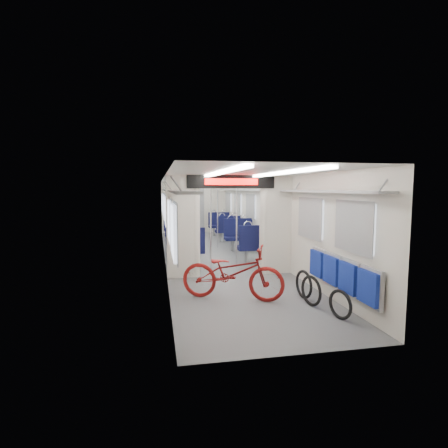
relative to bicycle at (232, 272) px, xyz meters
name	(u,v)px	position (x,y,z in m)	size (l,w,h in m)	color
carriage	(217,206)	(0.33, 3.50, 1.01)	(12.00, 12.02, 2.31)	#515456
bicycle	(232,272)	(0.00, 0.00, 0.00)	(0.65, 1.88, 0.99)	maroon
flip_bench	(340,274)	(1.69, -0.77, 0.09)	(0.12, 2.15, 0.57)	gray
bike_hoop_a	(340,306)	(1.42, -1.27, -0.28)	(0.47, 0.47, 0.05)	black
bike_hoop_b	(311,292)	(1.24, -0.61, -0.25)	(0.53, 0.53, 0.05)	black
bike_hoop_c	(304,286)	(1.29, -0.20, -0.26)	(0.52, 0.52, 0.05)	black
seat_bay_near_left	(183,240)	(-0.60, 3.72, 0.06)	(0.93, 2.17, 1.13)	black
seat_bay_near_right	(246,237)	(1.27, 3.90, 0.07)	(0.94, 2.23, 1.15)	black
seat_bay_far_left	(177,228)	(-0.60, 6.96, 0.06)	(0.92, 2.11, 1.11)	black
seat_bay_far_right	(223,225)	(1.27, 7.56, 0.05)	(0.91, 2.07, 1.10)	black
stanchion_near_left	(211,224)	(-0.04, 2.29, 0.66)	(0.04, 0.04, 2.30)	silver
stanchion_near_right	(237,223)	(0.64, 2.45, 0.66)	(0.04, 0.04, 2.30)	silver
stanchion_far_left	(194,213)	(-0.08, 5.81, 0.66)	(0.04, 0.04, 2.30)	silver
stanchion_far_right	(218,214)	(0.66, 5.40, 0.66)	(0.04, 0.04, 2.30)	silver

